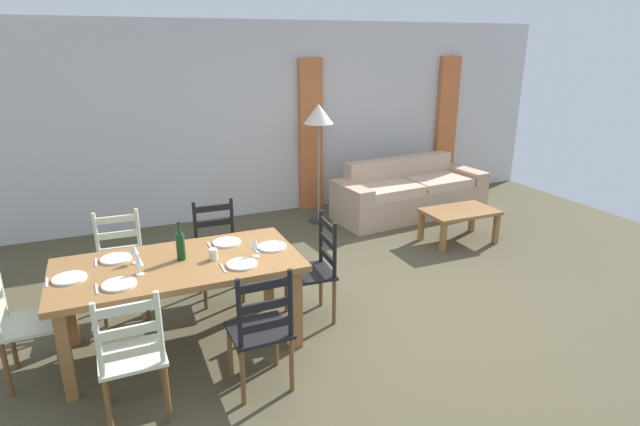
# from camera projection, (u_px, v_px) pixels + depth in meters

# --- Properties ---
(ground_plane) EXTENTS (9.60, 9.60, 0.02)m
(ground_plane) POSITION_uv_depth(u_px,v_px,m) (357.00, 314.00, 4.80)
(ground_plane) COLOR #4C452F
(wall_far) EXTENTS (9.60, 0.16, 2.70)m
(wall_far) POSITION_uv_depth(u_px,v_px,m) (253.00, 121.00, 7.24)
(wall_far) COLOR silver
(wall_far) RESTS_ON ground_plane
(curtain_panel_left) EXTENTS (0.35, 0.08, 2.20)m
(curtain_panel_left) POSITION_uv_depth(u_px,v_px,m) (311.00, 136.00, 7.51)
(curtain_panel_left) COLOR #C86936
(curtain_panel_left) RESTS_ON ground_plane
(curtain_panel_right) EXTENTS (0.35, 0.08, 2.20)m
(curtain_panel_right) POSITION_uv_depth(u_px,v_px,m) (446.00, 126.00, 8.41)
(curtain_panel_right) COLOR #C86936
(curtain_panel_right) RESTS_ON ground_plane
(dining_table) EXTENTS (1.90, 0.96, 0.75)m
(dining_table) POSITION_uv_depth(u_px,v_px,m) (179.00, 272.00, 4.08)
(dining_table) COLOR olive
(dining_table) RESTS_ON ground_plane
(dining_chair_near_left) EXTENTS (0.43, 0.41, 0.96)m
(dining_chair_near_left) POSITION_uv_depth(u_px,v_px,m) (132.00, 356.00, 3.30)
(dining_chair_near_left) COLOR beige
(dining_chair_near_left) RESTS_ON ground_plane
(dining_chair_near_right) EXTENTS (0.43, 0.41, 0.96)m
(dining_chair_near_right) POSITION_uv_depth(u_px,v_px,m) (261.00, 330.00, 3.61)
(dining_chair_near_right) COLOR black
(dining_chair_near_right) RESTS_ON ground_plane
(dining_chair_far_left) EXTENTS (0.43, 0.41, 0.96)m
(dining_chair_far_left) POSITION_uv_depth(u_px,v_px,m) (121.00, 265.00, 4.67)
(dining_chair_far_left) COLOR beige
(dining_chair_far_left) RESTS_ON ground_plane
(dining_chair_far_right) EXTENTS (0.43, 0.41, 0.96)m
(dining_chair_far_right) POSITION_uv_depth(u_px,v_px,m) (218.00, 251.00, 4.98)
(dining_chair_far_right) COLOR black
(dining_chair_far_right) RESTS_ON ground_plane
(dining_chair_head_west) EXTENTS (0.40, 0.42, 0.96)m
(dining_chair_head_west) POSITION_uv_depth(u_px,v_px,m) (21.00, 321.00, 3.72)
(dining_chair_head_west) COLOR beige
(dining_chair_head_west) RESTS_ON ground_plane
(dining_chair_head_east) EXTENTS (0.43, 0.45, 0.96)m
(dining_chair_head_east) POSITION_uv_depth(u_px,v_px,m) (315.00, 269.00, 4.58)
(dining_chair_head_east) COLOR black
(dining_chair_head_east) RESTS_ON ground_plane
(dinner_plate_near_left) EXTENTS (0.24, 0.24, 0.02)m
(dinner_plate_near_left) POSITION_uv_depth(u_px,v_px,m) (119.00, 284.00, 3.66)
(dinner_plate_near_left) COLOR white
(dinner_plate_near_left) RESTS_ON dining_table
(fork_near_left) EXTENTS (0.02, 0.17, 0.01)m
(fork_near_left) POSITION_uv_depth(u_px,v_px,m) (97.00, 289.00, 3.61)
(fork_near_left) COLOR silver
(fork_near_left) RESTS_ON dining_table
(dinner_plate_near_right) EXTENTS (0.24, 0.24, 0.02)m
(dinner_plate_near_right) POSITION_uv_depth(u_px,v_px,m) (242.00, 264.00, 4.00)
(dinner_plate_near_right) COLOR white
(dinner_plate_near_right) RESTS_ON dining_table
(fork_near_right) EXTENTS (0.02, 0.17, 0.01)m
(fork_near_right) POSITION_uv_depth(u_px,v_px,m) (223.00, 268.00, 3.94)
(fork_near_right) COLOR silver
(fork_near_right) RESTS_ON dining_table
(dinner_plate_far_left) EXTENTS (0.24, 0.24, 0.02)m
(dinner_plate_far_left) POSITION_uv_depth(u_px,v_px,m) (116.00, 259.00, 4.10)
(dinner_plate_far_left) COLOR white
(dinner_plate_far_left) RESTS_ON dining_table
(fork_far_left) EXTENTS (0.02, 0.17, 0.01)m
(fork_far_left) POSITION_uv_depth(u_px,v_px,m) (96.00, 262.00, 4.04)
(fork_far_left) COLOR silver
(fork_far_left) RESTS_ON dining_table
(dinner_plate_far_right) EXTENTS (0.24, 0.24, 0.02)m
(dinner_plate_far_right) POSITION_uv_depth(u_px,v_px,m) (227.00, 242.00, 4.43)
(dinner_plate_far_right) COLOR white
(dinner_plate_far_right) RESTS_ON dining_table
(fork_far_right) EXTENTS (0.02, 0.17, 0.01)m
(fork_far_right) POSITION_uv_depth(u_px,v_px,m) (210.00, 245.00, 4.38)
(fork_far_right) COLOR silver
(fork_far_right) RESTS_ON dining_table
(dinner_plate_head_west) EXTENTS (0.24, 0.24, 0.02)m
(dinner_plate_head_west) POSITION_uv_depth(u_px,v_px,m) (70.00, 278.00, 3.76)
(dinner_plate_head_west) COLOR white
(dinner_plate_head_west) RESTS_ON dining_table
(fork_head_west) EXTENTS (0.02, 0.17, 0.01)m
(fork_head_west) POSITION_uv_depth(u_px,v_px,m) (47.00, 283.00, 3.70)
(fork_head_west) COLOR silver
(fork_head_west) RESTS_ON dining_table
(dinner_plate_head_east) EXTENTS (0.24, 0.24, 0.02)m
(dinner_plate_head_east) POSITION_uv_depth(u_px,v_px,m) (272.00, 247.00, 4.34)
(dinner_plate_head_east) COLOR white
(dinner_plate_head_east) RESTS_ON dining_table
(fork_head_east) EXTENTS (0.03, 0.17, 0.01)m
(fork_head_east) POSITION_uv_depth(u_px,v_px,m) (255.00, 250.00, 4.28)
(fork_head_east) COLOR silver
(fork_head_east) RESTS_ON dining_table
(wine_bottle) EXTENTS (0.07, 0.07, 0.32)m
(wine_bottle) POSITION_uv_depth(u_px,v_px,m) (181.00, 246.00, 4.07)
(wine_bottle) COLOR #143819
(wine_bottle) RESTS_ON dining_table
(wine_glass_near_left) EXTENTS (0.06, 0.06, 0.16)m
(wine_glass_near_left) POSITION_uv_depth(u_px,v_px,m) (139.00, 261.00, 3.80)
(wine_glass_near_left) COLOR white
(wine_glass_near_left) RESTS_ON dining_table
(wine_glass_near_right) EXTENTS (0.06, 0.06, 0.16)m
(wine_glass_near_right) POSITION_uv_depth(u_px,v_px,m) (255.00, 244.00, 4.13)
(wine_glass_near_right) COLOR white
(wine_glass_near_right) RESTS_ON dining_table
(wine_glass_far_left) EXTENTS (0.06, 0.06, 0.16)m
(wine_glass_far_left) POSITION_uv_depth(u_px,v_px,m) (134.00, 250.00, 4.00)
(wine_glass_far_left) COLOR white
(wine_glass_far_left) RESTS_ON dining_table
(coffee_cup_primary) EXTENTS (0.07, 0.07, 0.09)m
(coffee_cup_primary) POSITION_uv_depth(u_px,v_px,m) (213.00, 254.00, 4.09)
(coffee_cup_primary) COLOR beige
(coffee_cup_primary) RESTS_ON dining_table
(couch) EXTENTS (2.35, 1.01, 0.80)m
(couch) POSITION_uv_depth(u_px,v_px,m) (408.00, 194.00, 7.49)
(couch) COLOR tan
(couch) RESTS_ON ground_plane
(coffee_table) EXTENTS (0.90, 0.56, 0.42)m
(coffee_table) POSITION_uv_depth(u_px,v_px,m) (459.00, 215.00, 6.40)
(coffee_table) COLOR olive
(coffee_table) RESTS_ON ground_plane
(standing_lamp) EXTENTS (0.40, 0.40, 1.64)m
(standing_lamp) POSITION_uv_depth(u_px,v_px,m) (319.00, 121.00, 6.80)
(standing_lamp) COLOR #332D28
(standing_lamp) RESTS_ON ground_plane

